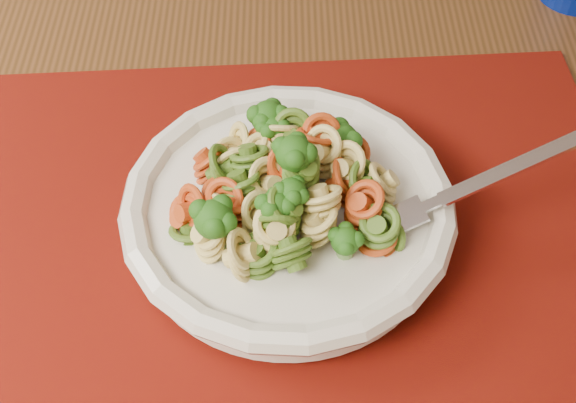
# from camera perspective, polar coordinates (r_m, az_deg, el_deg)

# --- Properties ---
(dining_table) EXTENTS (1.55, 1.17, 0.70)m
(dining_table) POSITION_cam_1_polar(r_m,az_deg,el_deg) (0.73, -0.05, 0.30)
(dining_table) COLOR #583318
(dining_table) RESTS_ON ground
(placemat) EXTENTS (0.58, 0.51, 0.00)m
(placemat) POSITION_cam_1_polar(r_m,az_deg,el_deg) (0.58, 0.76, -2.80)
(placemat) COLOR #651404
(placemat) RESTS_ON dining_table
(pasta_bowl) EXTENTS (0.24, 0.24, 0.04)m
(pasta_bowl) POSITION_cam_1_polar(r_m,az_deg,el_deg) (0.56, -0.00, -0.77)
(pasta_bowl) COLOR silver
(pasta_bowl) RESTS_ON placemat
(pasta_broccoli_heap) EXTENTS (0.20, 0.20, 0.06)m
(pasta_broccoli_heap) POSITION_cam_1_polar(r_m,az_deg,el_deg) (0.55, -0.00, 0.40)
(pasta_broccoli_heap) COLOR tan
(pasta_broccoli_heap) RESTS_ON pasta_bowl
(fork) EXTENTS (0.17, 0.11, 0.08)m
(fork) POSITION_cam_1_polar(r_m,az_deg,el_deg) (0.54, 8.39, -1.00)
(fork) COLOR silver
(fork) RESTS_ON pasta_bowl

